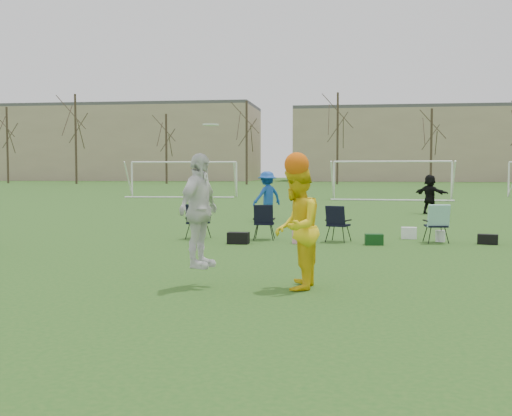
% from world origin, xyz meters
% --- Properties ---
extents(ground, '(260.00, 260.00, 0.00)m').
position_xyz_m(ground, '(0.00, 0.00, 0.00)').
color(ground, '#24551A').
rests_on(ground, ground).
extents(fielder_blue, '(1.34, 1.32, 1.85)m').
position_xyz_m(fielder_blue, '(-1.74, 14.23, 0.92)').
color(fielder_blue, '#174AAF').
rests_on(fielder_blue, ground).
extents(fielder_black, '(1.53, 1.41, 1.70)m').
position_xyz_m(fielder_black, '(4.73, 19.01, 0.85)').
color(fielder_black, black).
rests_on(fielder_black, ground).
extents(center_contest, '(2.37, 1.18, 2.68)m').
position_xyz_m(center_contest, '(-0.23, 0.94, 1.12)').
color(center_contest, white).
rests_on(center_contest, ground).
extents(sideline_setup, '(9.62, 2.18, 1.90)m').
position_xyz_m(sideline_setup, '(2.25, 7.87, 0.56)').
color(sideline_setup, '#0F3818').
rests_on(sideline_setup, ground).
extents(goal_left, '(7.39, 0.76, 2.46)m').
position_xyz_m(goal_left, '(-10.00, 34.00, 1.92)').
color(goal_left, white).
rests_on(goal_left, ground).
extents(goal_mid, '(7.40, 0.63, 2.46)m').
position_xyz_m(goal_mid, '(4.00, 32.00, 1.92)').
color(goal_mid, white).
rests_on(goal_mid, ground).
extents(tree_line, '(110.28, 3.28, 11.40)m').
position_xyz_m(tree_line, '(0.24, 69.85, 5.09)').
color(tree_line, '#382B21').
rests_on(tree_line, ground).
extents(building_row, '(126.00, 16.00, 13.00)m').
position_xyz_m(building_row, '(6.73, 96.00, 5.99)').
color(building_row, tan).
rests_on(building_row, ground).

